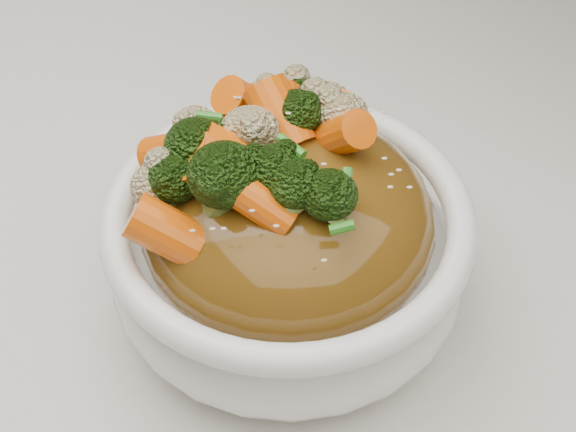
{
  "coord_description": "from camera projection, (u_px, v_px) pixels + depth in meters",
  "views": [
    {
      "loc": [
        0.04,
        -0.26,
        1.13
      ],
      "look_at": [
        0.05,
        0.03,
        0.82
      ],
      "focal_mm": 50.0,
      "sensor_mm": 36.0,
      "label": 1
    }
  ],
  "objects": [
    {
      "name": "sauce_base",
      "position": [
        288.0,
        220.0,
        0.43
      ],
      "size": [
        0.19,
        0.19,
        0.09
      ],
      "primitive_type": "ellipsoid",
      "rotation": [
        0.0,
        0.0,
        0.26
      ],
      "color": "#5D3D10",
      "rests_on": "bowl"
    },
    {
      "name": "sesame_seeds",
      "position": [
        288.0,
        137.0,
        0.38
      ],
      "size": [
        0.17,
        0.17,
        0.01
      ],
      "primitive_type": null,
      "rotation": [
        0.0,
        0.0,
        0.26
      ],
      "color": "beige",
      "rests_on": "sauce_base"
    },
    {
      "name": "carrots",
      "position": [
        288.0,
        138.0,
        0.39
      ],
      "size": [
        0.19,
        0.19,
        0.05
      ],
      "primitive_type": null,
      "rotation": [
        0.0,
        0.0,
        0.26
      ],
      "color": "#EA5C07",
      "rests_on": "sauce_base"
    },
    {
      "name": "cauliflower",
      "position": [
        288.0,
        143.0,
        0.39
      ],
      "size": [
        0.19,
        0.19,
        0.03
      ],
      "primitive_type": null,
      "rotation": [
        0.0,
        0.0,
        0.26
      ],
      "color": "#CBBF8B",
      "rests_on": "sauce_base"
    },
    {
      "name": "bowl",
      "position": [
        288.0,
        253.0,
        0.45
      ],
      "size": [
        0.24,
        0.24,
        0.08
      ],
      "primitive_type": null,
      "rotation": [
        0.0,
        0.0,
        0.26
      ],
      "color": "white",
      "rests_on": "tablecloth"
    },
    {
      "name": "broccoli",
      "position": [
        288.0,
        140.0,
        0.39
      ],
      "size": [
        0.19,
        0.19,
        0.04
      ],
      "primitive_type": null,
      "rotation": [
        0.0,
        0.0,
        0.26
      ],
      "color": "black",
      "rests_on": "sauce_base"
    },
    {
      "name": "scallions",
      "position": [
        288.0,
        137.0,
        0.38
      ],
      "size": [
        0.14,
        0.14,
        0.02
      ],
      "primitive_type": null,
      "rotation": [
        0.0,
        0.0,
        0.26
      ],
      "color": "#29771B",
      "rests_on": "sauce_base"
    },
    {
      "name": "tablecloth",
      "position": [
        203.0,
        363.0,
        0.47
      ],
      "size": [
        1.2,
        0.8,
        0.04
      ],
      "primitive_type": "cube",
      "color": "silver",
      "rests_on": "dining_table"
    }
  ]
}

